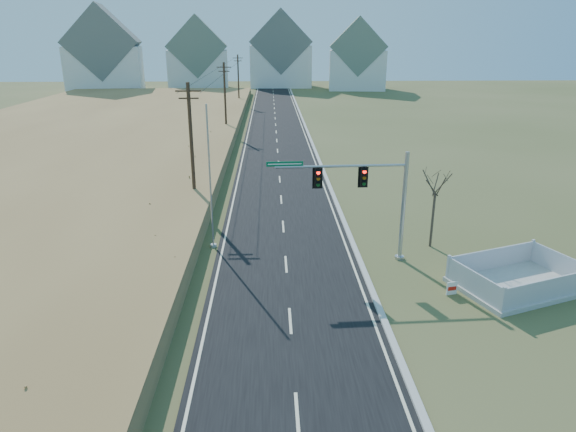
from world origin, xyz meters
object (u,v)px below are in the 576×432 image
object	(u,v)px
traffic_signal_mast	(372,194)
flagpole	(211,193)
open_sign	(452,288)
bare_tree	(436,182)
fence_enclosure	(517,282)

from	to	relation	value
traffic_signal_mast	flagpole	bearing A→B (deg)	163.45
traffic_signal_mast	open_sign	bearing A→B (deg)	-55.09
bare_tree	flagpole	bearing A→B (deg)	178.30
fence_enclosure	open_sign	bearing A→B (deg)	170.79
traffic_signal_mast	open_sign	distance (m)	6.50
flagpole	open_sign	bearing A→B (deg)	-28.14
open_sign	flagpole	distance (m)	14.27
bare_tree	open_sign	bearing A→B (deg)	-97.36
traffic_signal_mast	flagpole	xyz separation A→B (m)	(-8.98, 2.25, -0.51)
fence_enclosure	open_sign	world-z (taller)	fence_enclosure
open_sign	traffic_signal_mast	bearing A→B (deg)	115.09
flagpole	bare_tree	size ratio (longest dim) A/B	1.69
open_sign	fence_enclosure	bearing A→B (deg)	-1.42
flagpole	bare_tree	distance (m)	13.12
traffic_signal_mast	bare_tree	distance (m)	4.52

